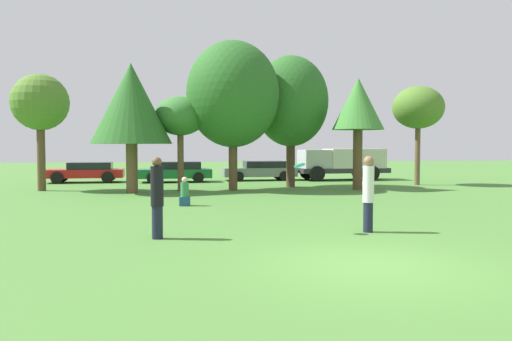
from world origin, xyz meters
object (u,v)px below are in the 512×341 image
person_thrower (157,197)px  tree_2 (180,117)px  tree_6 (418,108)px  bystander_sitting (185,194)px  tree_1 (131,104)px  parked_car_green (176,171)px  parked_car_grey (260,170)px  delivery_truck_silver (342,162)px  frisbee (300,165)px  tree_5 (358,106)px  parked_car_red (86,172)px  tree_3 (233,95)px  person_catcher (368,192)px  tree_0 (40,103)px  tree_4 (291,102)px

person_thrower → tree_2: 13.05m
tree_2 → tree_6: tree_6 is taller
bystander_sitting → tree_1: bearing=113.5°
parked_car_green → tree_2: bearing=90.0°
tree_1 → parked_car_green: (1.96, 6.80, -3.44)m
parked_car_grey → delivery_truck_silver: size_ratio=0.80×
frisbee → tree_5: (5.74, 12.03, 2.46)m
tree_2 → parked_car_red: (-5.58, 6.54, -2.91)m
tree_1 → tree_5: size_ratio=1.08×
frisbee → tree_3: bearing=91.9°
person_catcher → tree_0: bearing=-52.0°
person_thrower → parked_car_red: (-5.07, 19.32, -0.34)m
person_catcher → tree_4: tree_4 is taller
person_thrower → parked_car_grey: bearing=72.6°
bystander_sitting → tree_1: size_ratio=0.18×
person_thrower → tree_1: tree_1 is taller
tree_0 → bystander_sitting: bearing=-46.6°
bystander_sitting → tree_4: tree_4 is taller
frisbee → parked_car_red: 20.94m
person_catcher → tree_1: bearing=-61.6°
tree_0 → parked_car_grey: bearing=27.0°
parked_car_red → tree_3: bearing=138.5°
tree_2 → tree_0: bearing=171.4°
parked_car_grey → tree_1: bearing=44.1°
tree_6 → tree_4: bearing=-177.7°
tree_1 → parked_car_red: size_ratio=1.31×
person_catcher → parked_car_green: size_ratio=0.44×
tree_0 → tree_6: bearing=2.7°
frisbee → tree_0: size_ratio=0.05×
bystander_sitting → tree_3: size_ratio=0.15×
tree_0 → tree_1: tree_1 is taller
tree_1 → parked_car_red: (-3.35, 7.23, -3.44)m
tree_1 → tree_3: (4.77, 0.69, 0.58)m
person_thrower → tree_3: tree_3 is taller
parked_car_green → parked_car_grey: 5.30m
tree_1 → tree_6: 15.49m
bystander_sitting → tree_4: (5.61, 7.85, 4.07)m
tree_3 → parked_car_green: (-2.82, 6.12, -4.03)m
tree_2 → parked_car_red: tree_2 is taller
tree_0 → person_catcher: bearing=-50.1°
person_thrower → tree_3: size_ratio=0.26×
tree_2 → tree_6: bearing=8.4°
person_catcher → parked_car_grey: size_ratio=0.41×
parked_car_red → parked_car_grey: 10.54m
tree_2 → parked_car_grey: tree_2 is taller
frisbee → delivery_truck_silver: delivery_truck_silver is taller
person_catcher → delivery_truck_silver: size_ratio=0.33×
bystander_sitting → delivery_truck_silver: size_ratio=0.18×
person_catcher → tree_3: tree_3 is taller
tree_0 → tree_4: (12.44, 0.63, 0.29)m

